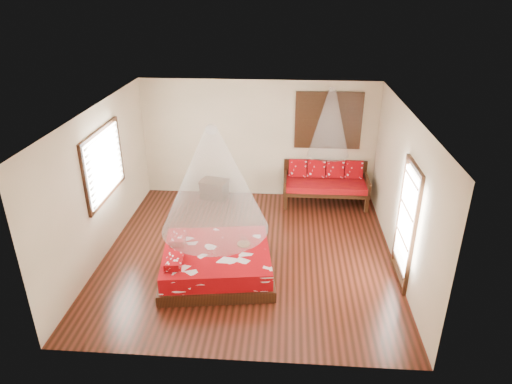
# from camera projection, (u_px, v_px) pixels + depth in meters

# --- Properties ---
(room) EXTENTS (5.54, 5.54, 2.84)m
(room) POSITION_uv_depth(u_px,v_px,m) (248.00, 187.00, 8.25)
(room) COLOR black
(room) RESTS_ON ground
(bed) EXTENTS (2.17, 2.01, 0.63)m
(bed) POSITION_uv_depth(u_px,v_px,m) (216.00, 262.00, 8.10)
(bed) COLOR black
(bed) RESTS_ON floor
(daybed) EXTENTS (1.96, 0.87, 0.98)m
(daybed) POSITION_uv_depth(u_px,v_px,m) (325.00, 182.00, 10.67)
(daybed) COLOR black
(daybed) RESTS_ON floor
(storage_chest) EXTENTS (0.74, 0.61, 0.44)m
(storage_chest) POSITION_uv_depth(u_px,v_px,m) (214.00, 189.00, 11.03)
(storage_chest) COLOR black
(storage_chest) RESTS_ON floor
(shutter_panel) EXTENTS (1.52, 0.06, 1.32)m
(shutter_panel) POSITION_uv_depth(u_px,v_px,m) (328.00, 121.00, 10.39)
(shutter_panel) COLOR black
(shutter_panel) RESTS_ON wall_back
(window_left) EXTENTS (0.10, 1.74, 1.34)m
(window_left) POSITION_uv_depth(u_px,v_px,m) (104.00, 164.00, 8.48)
(window_left) COLOR black
(window_left) RESTS_ON wall_left
(glazed_door) EXTENTS (0.08, 1.02, 2.16)m
(glazed_door) POSITION_uv_depth(u_px,v_px,m) (406.00, 225.00, 7.67)
(glazed_door) COLOR black
(glazed_door) RESTS_ON floor
(wine_tray) EXTENTS (0.24, 0.24, 0.19)m
(wine_tray) POSITION_uv_depth(u_px,v_px,m) (244.00, 242.00, 8.15)
(wine_tray) COLOR brown
(wine_tray) RESTS_ON bed
(mosquito_net_main) EXTENTS (1.82, 1.82, 1.80)m
(mosquito_net_main) POSITION_uv_depth(u_px,v_px,m) (213.00, 180.00, 7.43)
(mosquito_net_main) COLOR white
(mosquito_net_main) RESTS_ON ceiling
(mosquito_net_daybed) EXTENTS (0.91, 0.91, 1.50)m
(mosquito_net_daybed) POSITION_uv_depth(u_px,v_px,m) (330.00, 122.00, 9.93)
(mosquito_net_daybed) COLOR white
(mosquito_net_daybed) RESTS_ON ceiling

